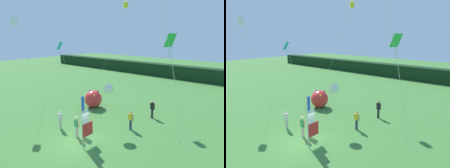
% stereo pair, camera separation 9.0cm
% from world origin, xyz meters
% --- Properties ---
extents(ground_plane, '(120.00, 120.00, 0.00)m').
position_xyz_m(ground_plane, '(0.00, 0.00, 0.00)').
color(ground_plane, '#3D7533').
extents(distant_treeline, '(80.00, 2.40, 2.44)m').
position_xyz_m(distant_treeline, '(0.00, 28.21, 1.22)').
color(distant_treeline, black).
rests_on(distant_treeline, ground).
extents(banner_flag, '(0.06, 1.03, 3.84)m').
position_xyz_m(banner_flag, '(0.89, 0.09, 1.84)').
color(banner_flag, '#B7B7BC').
rests_on(banner_flag, ground).
extents(person_near_banner, '(0.55, 0.48, 1.73)m').
position_xyz_m(person_near_banner, '(1.87, 7.85, 0.93)').
color(person_near_banner, black).
rests_on(person_near_banner, ground).
extents(person_mid_field, '(0.55, 0.48, 1.72)m').
position_xyz_m(person_mid_field, '(-0.61, 0.52, 0.92)').
color(person_mid_field, '#B7B2A3').
rests_on(person_mid_field, ground).
extents(person_far_left, '(0.55, 0.48, 1.62)m').
position_xyz_m(person_far_left, '(-2.83, 0.55, 0.86)').
color(person_far_left, '#B7B2A3').
rests_on(person_far_left, ground).
extents(person_far_right, '(0.55, 0.48, 1.65)m').
position_xyz_m(person_far_right, '(1.79, 4.39, 0.88)').
color(person_far_right, '#2D334C').
rests_on(person_far_right, ground).
extents(inflatable_balloon, '(1.93, 1.93, 1.98)m').
position_xyz_m(inflatable_balloon, '(-4.68, 6.25, 0.97)').
color(inflatable_balloon, red).
rests_on(inflatable_balloon, ground).
extents(kite_white_delta_0, '(3.90, 1.03, 3.98)m').
position_xyz_m(kite_white_delta_0, '(0.37, 3.24, 3.50)').
color(kite_white_delta_0, brown).
rests_on(kite_white_delta_0, ground).
extents(kite_green_diamond_2, '(1.39, 0.98, 7.98)m').
position_xyz_m(kite_green_diamond_2, '(4.98, 4.35, 7.21)').
color(kite_green_diamond_2, brown).
rests_on(kite_green_diamond_2, ground).
extents(kite_cyan_diamond_4, '(1.17, 2.97, 7.27)m').
position_xyz_m(kite_cyan_diamond_4, '(-5.74, 3.08, 6.50)').
color(kite_cyan_diamond_4, brown).
rests_on(kite_cyan_diamond_4, ground).
extents(kite_white_box_5, '(1.60, 2.09, 9.62)m').
position_xyz_m(kite_white_box_5, '(-9.73, 0.64, 9.20)').
color(kite_white_box_5, brown).
rests_on(kite_white_box_5, ground).
extents(kite_yellow_box_6, '(3.63, 2.64, 11.38)m').
position_xyz_m(kite_yellow_box_6, '(-2.72, 9.34, 10.94)').
color(kite_yellow_box_6, brown).
rests_on(kite_yellow_box_6, ground).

